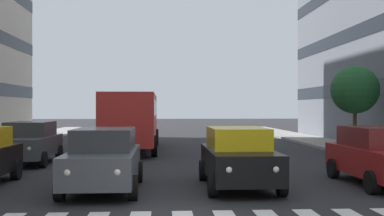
% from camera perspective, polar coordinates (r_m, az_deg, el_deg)
% --- Properties ---
extents(car_0, '(2.02, 4.44, 1.72)m').
position_cam_1_polar(car_0, '(15.48, 21.21, -5.21)').
color(car_0, maroon).
rests_on(car_0, ground_plane).
extents(car_1, '(2.02, 4.44, 1.72)m').
position_cam_1_polar(car_1, '(14.06, 5.46, -5.74)').
color(car_1, black).
rests_on(car_1, ground_plane).
extents(car_2, '(2.02, 4.44, 1.72)m').
position_cam_1_polar(car_2, '(13.71, -10.34, -5.89)').
color(car_2, '#474C51').
rests_on(car_2, ground_plane).
extents(car_row2_0, '(2.02, 4.44, 1.72)m').
position_cam_1_polar(car_row2_0, '(20.98, -18.58, -3.83)').
color(car_row2_0, '#474C51').
rests_on(car_row2_0, ground_plane).
extents(bus_behind_traffic, '(2.78, 10.50, 3.00)m').
position_cam_1_polar(bus_behind_traffic, '(26.40, -7.05, -0.91)').
color(bus_behind_traffic, red).
rests_on(bus_behind_traffic, ground_plane).
extents(street_tree_2, '(2.48, 2.48, 4.32)m').
position_cam_1_polar(street_tree_2, '(26.42, 18.64, 2.03)').
color(street_tree_2, '#513823').
rests_on(street_tree_2, sidewalk_left).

